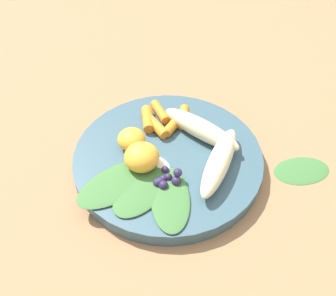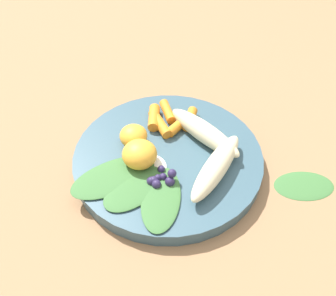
# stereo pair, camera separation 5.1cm
# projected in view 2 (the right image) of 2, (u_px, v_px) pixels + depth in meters

# --- Properties ---
(ground_plane) EXTENTS (2.40, 2.40, 0.00)m
(ground_plane) POSITION_uv_depth(u_px,v_px,m) (168.00, 163.00, 0.53)
(ground_plane) COLOR #99704C
(bowl) EXTENTS (0.29, 0.29, 0.02)m
(bowl) POSITION_uv_depth(u_px,v_px,m) (168.00, 158.00, 0.53)
(bowl) COLOR #385666
(bowl) RESTS_ON ground_plane
(banana_peeled_left) EXTENTS (0.07, 0.14, 0.03)m
(banana_peeled_left) POSITION_uv_depth(u_px,v_px,m) (205.00, 133.00, 0.53)
(banana_peeled_left) COLOR beige
(banana_peeled_left) RESTS_ON bowl
(banana_peeled_right) EXTENTS (0.14, 0.10, 0.03)m
(banana_peeled_right) POSITION_uv_depth(u_px,v_px,m) (216.00, 167.00, 0.48)
(banana_peeled_right) COLOR beige
(banana_peeled_right) RESTS_ON bowl
(orange_segment_near) EXTENTS (0.05, 0.05, 0.04)m
(orange_segment_near) POSITION_uv_depth(u_px,v_px,m) (140.00, 156.00, 0.49)
(orange_segment_near) COLOR #F4A833
(orange_segment_near) RESTS_ON bowl
(orange_segment_far) EXTENTS (0.04, 0.04, 0.03)m
(orange_segment_far) POSITION_uv_depth(u_px,v_px,m) (133.00, 136.00, 0.52)
(orange_segment_far) COLOR #F4A833
(orange_segment_far) RESTS_ON bowl
(carrot_front) EXTENTS (0.04, 0.05, 0.02)m
(carrot_front) POSITION_uv_depth(u_px,v_px,m) (190.00, 119.00, 0.56)
(carrot_front) COLOR orange
(carrot_front) RESTS_ON bowl
(carrot_mid_left) EXTENTS (0.06, 0.04, 0.02)m
(carrot_mid_left) POSITION_uv_depth(u_px,v_px,m) (179.00, 124.00, 0.55)
(carrot_mid_left) COLOR orange
(carrot_mid_left) RESTS_ON bowl
(carrot_mid_right) EXTENTS (0.03, 0.05, 0.02)m
(carrot_mid_right) POSITION_uv_depth(u_px,v_px,m) (167.00, 111.00, 0.57)
(carrot_mid_right) COLOR orange
(carrot_mid_right) RESTS_ON bowl
(carrot_rear) EXTENTS (0.02, 0.06, 0.02)m
(carrot_rear) POSITION_uv_depth(u_px,v_px,m) (160.00, 123.00, 0.55)
(carrot_rear) COLOR orange
(carrot_rear) RESTS_ON bowl
(carrot_small) EXTENTS (0.04, 0.05, 0.02)m
(carrot_small) POSITION_uv_depth(u_px,v_px,m) (154.00, 117.00, 0.56)
(carrot_small) COLOR orange
(carrot_small) RESTS_ON bowl
(blueberry_pile) EXTENTS (0.04, 0.04, 0.02)m
(blueberry_pile) POSITION_uv_depth(u_px,v_px,m) (161.00, 179.00, 0.47)
(blueberry_pile) COLOR #2D234C
(blueberry_pile) RESTS_ON bowl
(coconut_shred_patch) EXTENTS (0.05, 0.05, 0.00)m
(coconut_shred_patch) POSITION_uv_depth(u_px,v_px,m) (149.00, 168.00, 0.49)
(coconut_shred_patch) COLOR white
(coconut_shred_patch) RESTS_ON bowl
(kale_leaf_left) EXTENTS (0.13, 0.06, 0.00)m
(kale_leaf_left) POSITION_uv_depth(u_px,v_px,m) (114.00, 176.00, 0.48)
(kale_leaf_left) COLOR #3D7038
(kale_leaf_left) RESTS_ON bowl
(kale_leaf_right) EXTENTS (0.11, 0.08, 0.00)m
(kale_leaf_right) POSITION_uv_depth(u_px,v_px,m) (135.00, 188.00, 0.47)
(kale_leaf_right) COLOR #3D7038
(kale_leaf_right) RESTS_ON bowl
(kale_leaf_rear) EXTENTS (0.10, 0.12, 0.00)m
(kale_leaf_rear) POSITION_uv_depth(u_px,v_px,m) (161.00, 198.00, 0.46)
(kale_leaf_rear) COLOR #3D7038
(kale_leaf_rear) RESTS_ON bowl
(kale_leaf_stray) EXTENTS (0.10, 0.09, 0.01)m
(kale_leaf_stray) POSITION_uv_depth(u_px,v_px,m) (304.00, 185.00, 0.50)
(kale_leaf_stray) COLOR #3D7038
(kale_leaf_stray) RESTS_ON ground_plane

